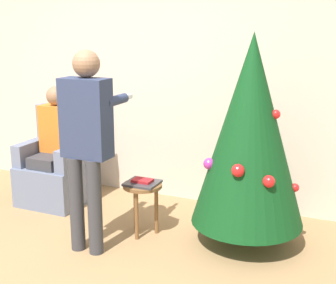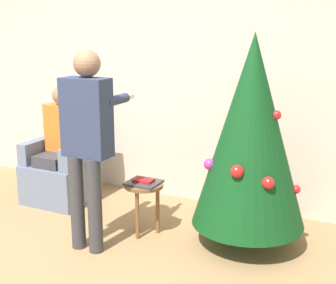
% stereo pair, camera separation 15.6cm
% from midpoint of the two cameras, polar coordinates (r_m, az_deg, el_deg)
% --- Properties ---
extents(wall_back, '(8.00, 0.06, 2.70)m').
position_cam_midpoint_polar(wall_back, '(5.05, -2.04, 8.29)').
color(wall_back, beige).
rests_on(wall_back, ground_plane).
extents(christmas_tree, '(0.96, 0.96, 1.81)m').
position_cam_midpoint_polar(christmas_tree, '(3.93, 8.86, 1.32)').
color(christmas_tree, brown).
rests_on(christmas_tree, ground_plane).
extents(armchair, '(0.66, 0.60, 1.02)m').
position_cam_midpoint_polar(armchair, '(5.17, -14.20, -3.21)').
color(armchair, slate).
rests_on(armchair, ground_plane).
extents(person_seated, '(0.36, 0.46, 1.24)m').
position_cam_midpoint_polar(person_seated, '(5.06, -14.61, 0.14)').
color(person_seated, '#38383D').
rests_on(person_seated, ground_plane).
extents(person_standing, '(0.42, 0.57, 1.67)m').
position_cam_midpoint_polar(person_standing, '(3.84, -11.06, 0.89)').
color(person_standing, '#38383D').
rests_on(person_standing, ground_plane).
extents(side_stool, '(0.35, 0.35, 0.48)m').
position_cam_midpoint_polar(side_stool, '(4.23, -4.18, -6.30)').
color(side_stool, brown).
rests_on(side_stool, ground_plane).
extents(laptop, '(0.29, 0.26, 0.02)m').
position_cam_midpoint_polar(laptop, '(4.20, -4.20, -5.00)').
color(laptop, '#38383D').
rests_on(laptop, side_stool).
extents(book, '(0.18, 0.12, 0.02)m').
position_cam_midpoint_polar(book, '(4.19, -4.21, -4.72)').
color(book, '#B21E23').
rests_on(book, laptop).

